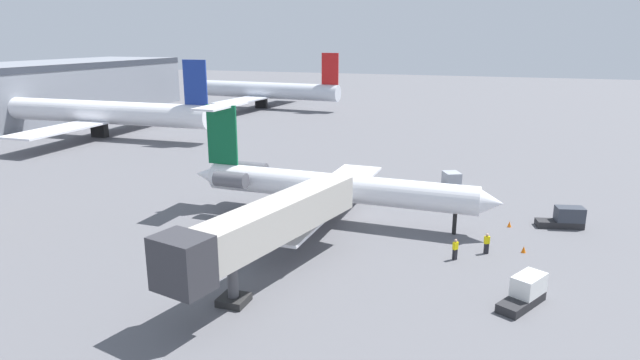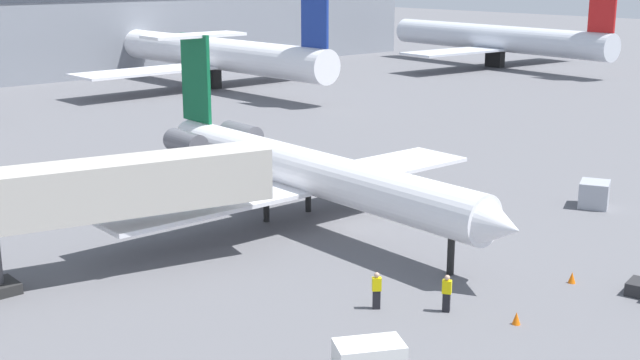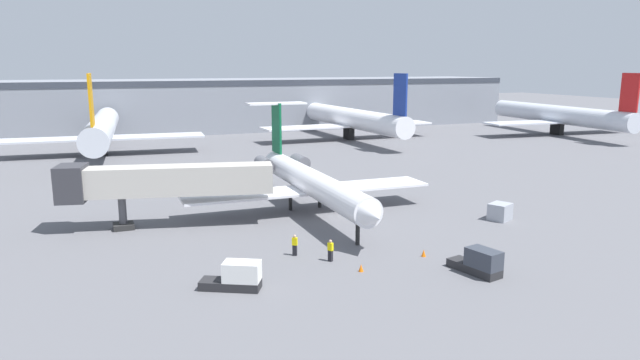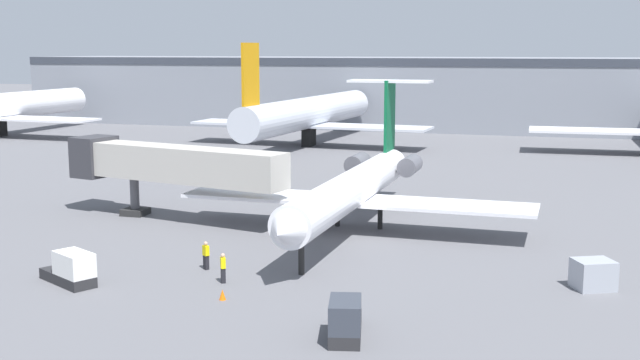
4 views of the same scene
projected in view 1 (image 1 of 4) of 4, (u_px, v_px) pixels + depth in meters
The scene contains 12 objects.
ground_plane at pixel (354, 218), 51.20m from camera, with size 400.00×400.00×0.10m, color #5B5B60.
regional_jet at pixel (326, 185), 49.95m from camera, with size 25.36×29.82×10.31m.
jet_bridge at pixel (261, 228), 35.99m from camera, with size 18.97×7.01×5.95m.
ground_crew_marshaller at pixel (455, 249), 41.24m from camera, with size 0.48×0.45×1.69m.
ground_crew_loader at pixel (487, 243), 42.41m from camera, with size 0.43×0.48×1.69m.
baggage_tug_lead at pixel (565, 218), 48.34m from camera, with size 2.25×4.21×1.90m.
baggage_tug_trailing at pixel (525, 292), 34.38m from camera, with size 4.18×3.13×1.90m.
cargo_container_uld at pixel (452, 179), 61.84m from camera, with size 2.59×2.44×1.61m.
traffic_cone_near at pixel (524, 249), 42.75m from camera, with size 0.36×0.36×0.55m.
traffic_cone_mid at pixel (509, 224), 48.51m from camera, with size 0.36×0.36×0.55m.
parked_airliner_centre at pixel (99, 113), 90.93m from camera, with size 35.57×42.26×13.25m.
parked_airliner_east_mid at pixel (262, 91), 128.58m from camera, with size 33.78×39.97×13.21m.
Camera 1 is at (-46.93, -12.79, 16.67)m, focal length 30.11 mm.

